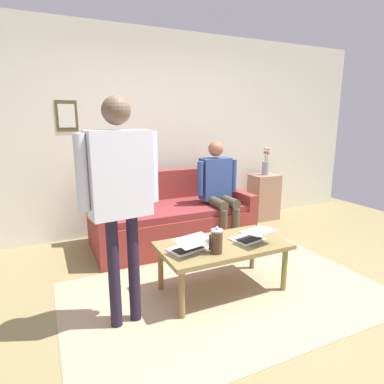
% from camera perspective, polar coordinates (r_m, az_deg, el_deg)
% --- Properties ---
extents(ground_plane, '(7.68, 7.68, 0.00)m').
position_cam_1_polar(ground_plane, '(2.99, 7.17, -18.57)').
color(ground_plane, olive).
extents(area_rug, '(2.83, 1.75, 0.01)m').
position_cam_1_polar(area_rug, '(3.08, 6.25, -17.41)').
color(area_rug, tan).
rests_on(area_rug, ground_plane).
extents(back_wall, '(7.04, 0.11, 2.70)m').
position_cam_1_polar(back_wall, '(4.56, -7.41, 10.17)').
color(back_wall, silver).
rests_on(back_wall, ground_plane).
extents(couch, '(1.94, 0.91, 0.88)m').
position_cam_1_polar(couch, '(4.12, -3.74, -4.82)').
color(couch, maroon).
rests_on(couch, ground_plane).
extents(coffee_table, '(1.15, 0.62, 0.45)m').
position_cam_1_polar(coffee_table, '(2.98, 5.43, -9.86)').
color(coffee_table, olive).
rests_on(coffee_table, ground_plane).
extents(laptop_left, '(0.35, 0.40, 0.13)m').
position_cam_1_polar(laptop_left, '(3.03, 10.36, -7.67)').
color(laptop_left, silver).
rests_on(laptop_left, coffee_table).
extents(laptop_center, '(0.37, 0.36, 0.13)m').
position_cam_1_polar(laptop_center, '(2.78, -0.42, -9.48)').
color(laptop_center, silver).
rests_on(laptop_center, coffee_table).
extents(french_press, '(0.12, 0.10, 0.23)m').
position_cam_1_polar(french_press, '(2.72, 4.35, -8.61)').
color(french_press, '#4C3323').
rests_on(french_press, coffee_table).
extents(side_shelf, '(0.42, 0.32, 0.70)m').
position_cam_1_polar(side_shelf, '(5.20, 12.51, -0.85)').
color(side_shelf, '#A57962').
rests_on(side_shelf, ground_plane).
extents(flower_vase, '(0.11, 0.10, 0.44)m').
position_cam_1_polar(flower_vase, '(5.11, 12.81, 4.66)').
color(flower_vase, '#94929D').
rests_on(flower_vase, side_shelf).
extents(person_standing, '(0.60, 0.24, 1.70)m').
position_cam_1_polar(person_standing, '(2.35, -12.57, 1.19)').
color(person_standing, '#231A2F').
rests_on(person_standing, ground_plane).
extents(person_seated, '(0.55, 0.51, 1.28)m').
position_cam_1_polar(person_seated, '(4.05, 4.67, 1.04)').
color(person_seated, '#4A432F').
rests_on(person_seated, ground_plane).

